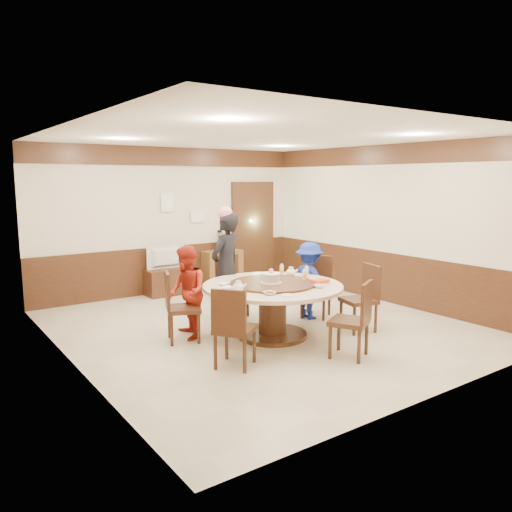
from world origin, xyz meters
TOP-DOWN VIEW (x-y plane):
  - room at (0.01, 0.01)m, footprint 6.00×6.04m
  - banquet_table at (-0.16, -0.48)m, footprint 1.95×1.95m
  - chair_0 at (1.05, -0.05)m, footprint 0.61×0.61m
  - chair_1 at (-0.01, 0.81)m, footprint 0.48×0.49m
  - chair_2 at (-1.28, 0.08)m, footprint 0.57×0.57m
  - chair_3 at (-1.21, -1.13)m, footprint 0.62×0.62m
  - chair_4 at (0.14, -1.69)m, footprint 0.60×0.60m
  - chair_5 at (1.06, -0.98)m, footprint 0.54×0.53m
  - person_standing at (-0.25, 0.59)m, footprint 0.73×0.62m
  - person_red at (-1.16, 0.16)m, footprint 0.63×0.73m
  - person_blue at (0.89, -0.06)m, footprint 0.57×0.85m
  - birthday_cake at (-0.19, -0.49)m, footprint 0.30×0.30m
  - teapot_left at (-0.80, -0.59)m, footprint 0.17×0.15m
  - teapot_right at (0.41, -0.19)m, footprint 0.17×0.15m
  - bowl_0 at (-0.74, -0.15)m, footprint 0.15×0.15m
  - bowl_1 at (0.22, -1.01)m, footprint 0.14×0.14m
  - bowl_2 at (-0.56, -0.95)m, footprint 0.15×0.15m
  - bowl_3 at (0.46, -0.62)m, footprint 0.13×0.13m
  - bowl_4 at (-0.85, -0.39)m, footprint 0.16×0.16m
  - saucer_near at (-0.41, -1.13)m, footprint 0.18×0.18m
  - saucer_far at (0.29, 0.02)m, footprint 0.18×0.18m
  - shrimp_platter at (0.39, -0.84)m, footprint 0.30×0.20m
  - bottle_0 at (0.35, -0.56)m, footprint 0.06×0.06m
  - bottle_1 at (0.54, -0.39)m, footprint 0.06×0.06m
  - bottle_2 at (0.35, -0.04)m, footprint 0.06×0.06m
  - tv_stand at (-0.23, 2.75)m, footprint 0.85×0.45m
  - television at (-0.23, 2.75)m, footprint 0.76×0.12m
  - side_cabinet at (1.01, 2.78)m, footprint 0.80×0.40m
  - thermos at (0.96, 2.78)m, footprint 0.15×0.15m
  - notice_left at (-0.10, 2.96)m, footprint 0.25×0.00m
  - notice_right at (0.55, 2.96)m, footprint 0.30×0.00m

SIDE VIEW (x-z plane):
  - tv_stand at x=-0.23m, z-range 0.00..0.50m
  - chair_0 at x=1.05m, z-range -0.18..0.79m
  - chair_1 at x=-0.01m, z-range -0.18..0.79m
  - chair_2 at x=-1.28m, z-range -0.18..0.79m
  - chair_3 at x=-1.21m, z-range -0.18..0.79m
  - chair_4 at x=0.14m, z-range -0.18..0.79m
  - chair_5 at x=1.06m, z-range -0.18..0.79m
  - side_cabinet at x=1.01m, z-range 0.00..0.75m
  - banquet_table at x=-0.16m, z-range 0.14..0.92m
  - person_blue at x=0.89m, z-range 0.00..1.22m
  - person_red at x=-1.16m, z-range 0.00..1.30m
  - television at x=-0.23m, z-range 0.50..0.94m
  - saucer_near at x=-0.41m, z-range 0.75..0.76m
  - saucer_far at x=0.29m, z-range 0.75..0.76m
  - bowl_0 at x=-0.74m, z-range 0.75..0.79m
  - bowl_2 at x=-0.56m, z-range 0.75..0.79m
  - bowl_4 at x=-0.85m, z-range 0.75..0.79m
  - bowl_3 at x=0.46m, z-range 0.75..0.79m
  - bowl_1 at x=0.22m, z-range 0.75..0.79m
  - shrimp_platter at x=0.39m, z-range 0.75..0.81m
  - teapot_left at x=-0.80m, z-range 0.75..0.87m
  - teapot_right at x=0.41m, z-range 0.75..0.87m
  - bottle_0 at x=0.35m, z-range 0.75..0.91m
  - bottle_1 at x=0.54m, z-range 0.75..0.91m
  - bottle_2 at x=0.35m, z-range 0.75..0.91m
  - birthday_cake at x=-0.19m, z-range 0.75..0.95m
  - person_standing at x=-0.25m, z-range 0.00..1.70m
  - thermos at x=0.96m, z-range 0.75..1.13m
  - room at x=0.01m, z-range -0.34..2.50m
  - notice_right at x=0.55m, z-range 1.34..1.56m
  - notice_left at x=-0.10m, z-range 1.57..1.93m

